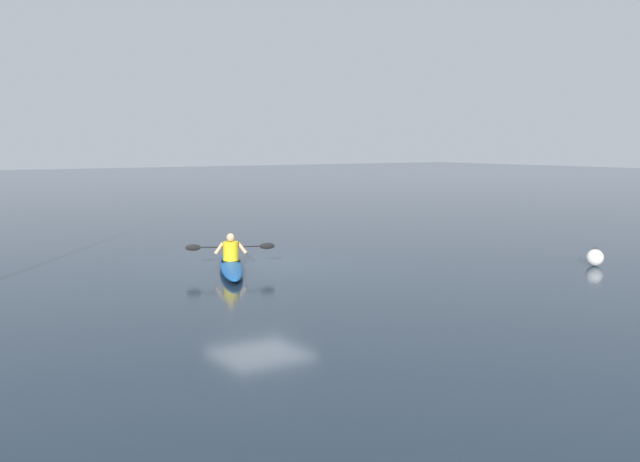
{
  "coord_description": "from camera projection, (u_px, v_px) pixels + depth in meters",
  "views": [
    {
      "loc": [
        9.88,
        17.71,
        3.27
      ],
      "look_at": [
        1.35,
        4.97,
        1.48
      ],
      "focal_mm": 42.55,
      "sensor_mm": 36.0,
      "label": 1
    }
  ],
  "objects": [
    {
      "name": "ground_plane",
      "position": [
        259.0,
        265.0,
        20.46
      ],
      "size": [
        160.0,
        160.0,
        0.0
      ],
      "primitive_type": "plane",
      "color": "#1E2D3D"
    },
    {
      "name": "kayak",
      "position": [
        231.0,
        266.0,
        19.43
      ],
      "size": [
        2.37,
        4.26,
        0.27
      ],
      "color": "#1959A5",
      "rests_on": "ground"
    },
    {
      "name": "mooring_buoy_channel_marker",
      "position": [
        595.0,
        258.0,
        20.19
      ],
      "size": [
        0.45,
        0.45,
        0.5
      ],
      "color": "silver",
      "rests_on": "ground"
    },
    {
      "name": "kayaker",
      "position": [
        231.0,
        249.0,
        19.44
      ],
      "size": [
        2.11,
        1.0,
        0.7
      ],
      "color": "yellow",
      "rests_on": "kayak"
    }
  ]
}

